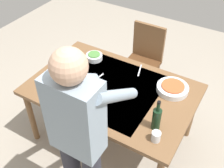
% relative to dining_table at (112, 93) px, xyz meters
% --- Properties ---
extents(ground_plane, '(6.00, 6.00, 0.00)m').
position_rel_dining_table_xyz_m(ground_plane, '(0.00, 0.00, -0.66)').
color(ground_plane, '#9E9384').
extents(dining_table, '(1.58, 1.04, 0.73)m').
position_rel_dining_table_xyz_m(dining_table, '(0.00, 0.00, 0.00)').
color(dining_table, brown).
rests_on(dining_table, ground_plane).
extents(chair_near, '(0.40, 0.40, 0.91)m').
position_rel_dining_table_xyz_m(chair_near, '(0.07, -0.90, -0.13)').
color(chair_near, '#523019').
rests_on(chair_near, ground_plane).
extents(person_server, '(0.42, 0.61, 1.69)m').
position_rel_dining_table_xyz_m(person_server, '(-0.20, 0.78, 0.30)').
color(person_server, '#2D2D38').
rests_on(person_server, ground_plane).
extents(wine_bottle, '(0.07, 0.07, 0.30)m').
position_rel_dining_table_xyz_m(wine_bottle, '(-0.56, 0.24, 0.18)').
color(wine_bottle, black).
rests_on(wine_bottle, dining_table).
extents(wine_glass_left, '(0.07, 0.07, 0.15)m').
position_rel_dining_table_xyz_m(wine_glass_left, '(0.39, 0.29, 0.17)').
color(wine_glass_left, white).
rests_on(wine_glass_left, dining_table).
extents(wine_glass_right, '(0.07, 0.07, 0.15)m').
position_rel_dining_table_xyz_m(wine_glass_right, '(0.04, 0.30, 0.17)').
color(wine_glass_right, white).
rests_on(wine_glass_right, dining_table).
extents(water_cup_near_left, '(0.08, 0.08, 0.10)m').
position_rel_dining_table_xyz_m(water_cup_near_left, '(-0.11, 0.43, 0.12)').
color(water_cup_near_left, silver).
rests_on(water_cup_near_left, dining_table).
extents(water_cup_near_right, '(0.07, 0.07, 0.09)m').
position_rel_dining_table_xyz_m(water_cup_near_right, '(-0.61, 0.36, 0.11)').
color(water_cup_near_right, silver).
rests_on(water_cup_near_right, dining_table).
extents(serving_bowl_pasta, '(0.30, 0.30, 0.07)m').
position_rel_dining_table_xyz_m(serving_bowl_pasta, '(-0.51, -0.26, 0.10)').
color(serving_bowl_pasta, silver).
rests_on(serving_bowl_pasta, dining_table).
extents(side_bowl_salad, '(0.18, 0.18, 0.07)m').
position_rel_dining_table_xyz_m(side_bowl_salad, '(0.41, -0.31, 0.10)').
color(side_bowl_salad, silver).
rests_on(side_bowl_salad, dining_table).
extents(dinner_plate_near, '(0.23, 0.23, 0.01)m').
position_rel_dining_table_xyz_m(dinner_plate_near, '(0.48, 0.05, 0.07)').
color(dinner_plate_near, silver).
rests_on(dinner_plate_near, dining_table).
extents(table_knife, '(0.07, 0.20, 0.00)m').
position_rel_dining_table_xyz_m(table_knife, '(-0.11, -0.38, 0.07)').
color(table_knife, silver).
rests_on(table_knife, dining_table).
extents(table_fork, '(0.04, 0.18, 0.00)m').
position_rel_dining_table_xyz_m(table_fork, '(0.20, -0.05, 0.07)').
color(table_fork, silver).
rests_on(table_fork, dining_table).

